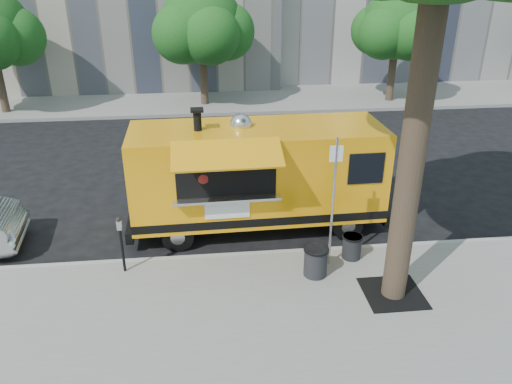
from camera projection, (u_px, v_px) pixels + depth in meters
ground at (253, 238)px, 12.61m from camera, size 120.00×120.00×0.00m
sidewalk at (277, 347)px, 8.98m from camera, size 60.00×6.00×0.15m
curb at (258, 255)px, 11.74m from camera, size 60.00×0.14×0.16m
far_sidewalk at (225, 100)px, 24.74m from camera, size 60.00×5.00×0.15m
tree_well at (393, 293)px, 10.28m from camera, size 1.20×1.20×0.02m
far_tree_b at (201, 23)px, 22.34m from camera, size 3.60×3.60×5.50m
far_tree_c at (397, 24)px, 23.00m from camera, size 3.24×3.24×5.21m
sign_post at (333, 196)px, 10.59m from camera, size 0.28×0.06×3.00m
parking_meter at (121, 238)px, 10.68m from camera, size 0.11×0.11×1.33m
food_truck at (256, 174)px, 12.50m from camera, size 6.59×3.13×3.22m
trash_bin_left at (352, 246)px, 11.41m from camera, size 0.47×0.47×0.56m
trash_bin_right at (316, 261)px, 10.76m from camera, size 0.55×0.55×0.66m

